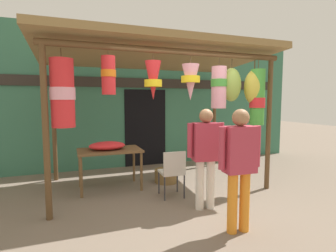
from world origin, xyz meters
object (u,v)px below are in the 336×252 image
object	(u,v)px
folding_chair	(173,170)
wicker_basket_by_table	(166,176)
customer_foreground	(240,161)
display_table	(110,154)
flower_heap_on_table	(108,146)
vendor_in_orange	(206,151)

from	to	relation	value
folding_chair	wicker_basket_by_table	bearing A→B (deg)	77.46
wicker_basket_by_table	customer_foreground	xyz separation A→B (m)	(0.16, -2.31, 0.81)
folding_chair	customer_foreground	bearing A→B (deg)	-76.12
display_table	flower_heap_on_table	world-z (taller)	flower_heap_on_table
flower_heap_on_table	display_table	bearing A→B (deg)	14.29
wicker_basket_by_table	customer_foreground	bearing A→B (deg)	-86.05
flower_heap_on_table	wicker_basket_by_table	world-z (taller)	flower_heap_on_table
display_table	vendor_in_orange	size ratio (longest dim) A/B	0.75
vendor_in_orange	wicker_basket_by_table	bearing A→B (deg)	94.10
flower_heap_on_table	vendor_in_orange	bearing A→B (deg)	-48.70
display_table	flower_heap_on_table	xyz separation A→B (m)	(-0.03, -0.01, 0.17)
customer_foreground	wicker_basket_by_table	bearing A→B (deg)	93.95
flower_heap_on_table	folding_chair	xyz separation A→B (m)	(1.00, -0.85, -0.35)
wicker_basket_by_table	vendor_in_orange	xyz separation A→B (m)	(0.11, -1.51, 0.80)
display_table	vendor_in_orange	xyz separation A→B (m)	(1.27, -1.49, 0.24)
display_table	customer_foreground	size ratio (longest dim) A/B	0.74
flower_heap_on_table	vendor_in_orange	xyz separation A→B (m)	(1.30, -1.48, 0.08)
display_table	folding_chair	distance (m)	1.31
flower_heap_on_table	customer_foreground	size ratio (longest dim) A/B	0.42
folding_chair	vendor_in_orange	bearing A→B (deg)	-64.33
display_table	flower_heap_on_table	size ratio (longest dim) A/B	1.74
vendor_in_orange	display_table	bearing A→B (deg)	130.46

